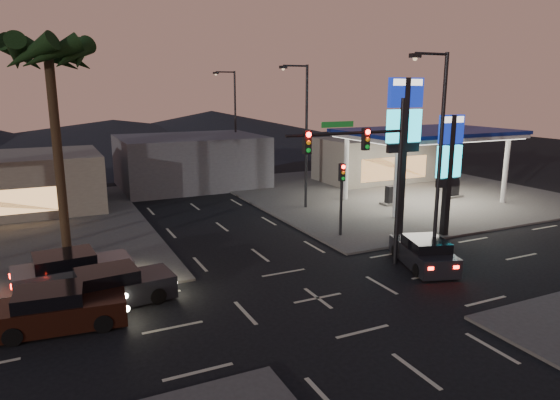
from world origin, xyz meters
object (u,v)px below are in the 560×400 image
gas_station (427,135)px  traffic_signal_mast (370,160)px  car_lane_a_mid (58,310)px  suv_station (424,253)px  car_lane_b_front (72,271)px  pylon_sign_tall (404,126)px  car_lane_a_front (114,287)px  pylon_sign_short (449,157)px

gas_station → traffic_signal_mast: bearing=-140.7°
car_lane_a_mid → suv_station: (16.16, -0.67, -0.03)m
car_lane_b_front → suv_station: size_ratio=1.07×
traffic_signal_mast → pylon_sign_tall: bearing=36.5°
pylon_sign_tall → car_lane_a_front: (-16.09, -2.46, -5.70)m
gas_station → pylon_sign_short: 9.02m
pylon_sign_tall → car_lane_a_front: pylon_sign_tall is taller
gas_station → car_lane_a_mid: (-25.68, -10.23, -4.38)m
pylon_sign_tall → car_lane_b_front: pylon_sign_tall is taller
traffic_signal_mast → car_lane_b_front: 13.98m
traffic_signal_mast → car_lane_a_mid: traffic_signal_mast is taller
traffic_signal_mast → suv_station: (2.72, -0.89, -4.55)m
pylon_sign_short → car_lane_a_mid: 21.23m
gas_station → suv_station: gas_station is taller
car_lane_a_mid → gas_station: bearing=21.7°
suv_station → pylon_sign_short: bearing=37.0°
car_lane_a_mid → car_lane_b_front: car_lane_b_front is taller
pylon_sign_tall → gas_station: bearing=40.9°
car_lane_b_front → pylon_sign_short: bearing=-2.9°
gas_station → pylon_sign_short: pylon_sign_short is taller
pylon_sign_tall → car_lane_a_mid: 19.42m
traffic_signal_mast → car_lane_a_front: traffic_signal_mast is taller
pylon_sign_short → suv_station: pylon_sign_short is taller
pylon_sign_short → car_lane_b_front: pylon_sign_short is taller
gas_station → car_lane_b_front: size_ratio=2.42×
car_lane_a_mid → pylon_sign_short: bearing=7.5°
traffic_signal_mast → car_lane_a_front: (-11.35, 1.05, -4.53)m
pylon_sign_short → car_lane_b_front: (-20.00, 1.03, -3.91)m
pylon_sign_short → car_lane_a_front: (-18.59, -1.46, -3.96)m
pylon_sign_tall → car_lane_a_mid: (-18.18, -3.73, -5.69)m
pylon_sign_tall → traffic_signal_mast: size_ratio=1.12×
traffic_signal_mast → gas_station: bearing=39.3°
car_lane_a_front → suv_station: (14.07, -1.94, -0.02)m
gas_station → pylon_sign_tall: bearing=-139.1°
pylon_sign_tall → car_lane_b_front: bearing=179.9°
car_lane_a_mid → suv_station: car_lane_a_mid is taller
pylon_sign_tall → traffic_signal_mast: (-4.74, -3.51, -1.17)m
gas_station → car_lane_a_front: gas_station is taller
gas_station → car_lane_a_mid: gas_station is taller
gas_station → pylon_sign_short: (-5.00, -7.50, -0.42)m
pylon_sign_tall → car_lane_b_front: size_ratio=1.79×
car_lane_a_front → pylon_sign_short: bearing=4.5°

